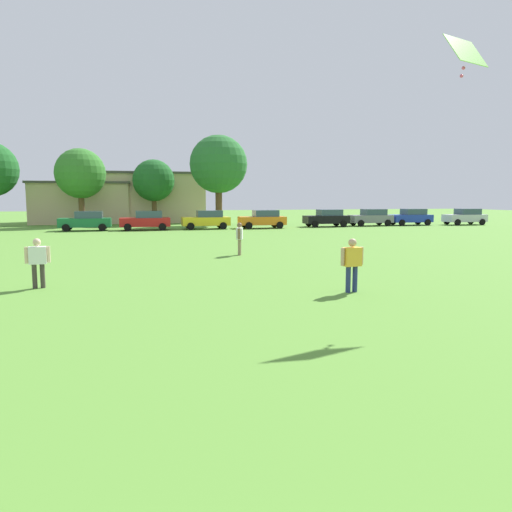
{
  "coord_description": "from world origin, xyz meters",
  "views": [
    {
      "loc": [
        -0.98,
        1.45,
        2.85
      ],
      "look_at": [
        1.38,
        11.19,
        1.64
      ],
      "focal_mm": 34.09,
      "sensor_mm": 36.0,
      "label": 1
    }
  ],
  "objects_px": {
    "parked_car_gray_5": "(371,217)",
    "parked_car_red_1": "(146,220)",
    "parked_car_yellow_2": "(207,220)",
    "tree_far_right": "(218,165)",
    "parked_car_silver_7": "(465,217)",
    "tree_left": "(80,174)",
    "bystander_near_trees": "(240,236)",
    "parked_car_orange_3": "(263,219)",
    "parked_car_black_4": "(327,218)",
    "adult_bystander": "(352,260)",
    "kite": "(466,52)",
    "tree_right": "(154,181)",
    "parked_car_blue_6": "(411,217)",
    "bystander_midfield": "(38,259)",
    "parked_car_green_0": "(86,221)"
  },
  "relations": [
    {
      "from": "parked_car_red_1",
      "to": "tree_left",
      "type": "xyz_separation_m",
      "value": [
        -6.11,
        7.71,
        4.32
      ]
    },
    {
      "from": "parked_car_gray_5",
      "to": "kite",
      "type": "bearing_deg",
      "value": 67.04
    },
    {
      "from": "parked_car_green_0",
      "to": "parked_car_gray_5",
      "type": "relative_size",
      "value": 1.0
    },
    {
      "from": "tree_right",
      "to": "tree_far_right",
      "type": "height_order",
      "value": "tree_far_right"
    },
    {
      "from": "adult_bystander",
      "to": "parked_car_red_1",
      "type": "height_order",
      "value": "parked_car_red_1"
    },
    {
      "from": "parked_car_blue_6",
      "to": "kite",
      "type": "bearing_deg",
      "value": 60.68
    },
    {
      "from": "bystander_near_trees",
      "to": "parked_car_green_0",
      "type": "xyz_separation_m",
      "value": [
        -9.23,
        20.58,
        -0.1
      ]
    },
    {
      "from": "parked_car_yellow_2",
      "to": "tree_far_right",
      "type": "bearing_deg",
      "value": -110.21
    },
    {
      "from": "parked_car_black_4",
      "to": "parked_car_silver_7",
      "type": "xyz_separation_m",
      "value": [
        15.37,
        -0.27,
        0.0
      ]
    },
    {
      "from": "bystander_midfield",
      "to": "tree_left",
      "type": "xyz_separation_m",
      "value": [
        -2.35,
        35.07,
        4.24
      ]
    },
    {
      "from": "parked_car_yellow_2",
      "to": "tree_left",
      "type": "relative_size",
      "value": 0.56
    },
    {
      "from": "parked_car_silver_7",
      "to": "tree_left",
      "type": "bearing_deg",
      "value": -10.24
    },
    {
      "from": "kite",
      "to": "parked_car_gray_5",
      "type": "distance_m",
      "value": 35.91
    },
    {
      "from": "bystander_near_trees",
      "to": "parked_car_gray_5",
      "type": "height_order",
      "value": "parked_car_gray_5"
    },
    {
      "from": "bystander_midfield",
      "to": "parked_car_black_4",
      "type": "bearing_deg",
      "value": -133.38
    },
    {
      "from": "adult_bystander",
      "to": "parked_car_yellow_2",
      "type": "bearing_deg",
      "value": -98.22
    },
    {
      "from": "parked_car_black_4",
      "to": "parked_car_blue_6",
      "type": "distance_m",
      "value": 9.49
    },
    {
      "from": "adult_bystander",
      "to": "bystander_midfield",
      "type": "height_order",
      "value": "adult_bystander"
    },
    {
      "from": "parked_car_black_4",
      "to": "tree_far_right",
      "type": "height_order",
      "value": "tree_far_right"
    },
    {
      "from": "parked_car_orange_3",
      "to": "tree_far_right",
      "type": "distance_m",
      "value": 8.44
    },
    {
      "from": "parked_car_gray_5",
      "to": "tree_right",
      "type": "distance_m",
      "value": 22.94
    },
    {
      "from": "tree_far_right",
      "to": "parked_car_yellow_2",
      "type": "bearing_deg",
      "value": -110.21
    },
    {
      "from": "parked_car_yellow_2",
      "to": "bystander_midfield",
      "type": "bearing_deg",
      "value": 71.69
    },
    {
      "from": "parked_car_gray_5",
      "to": "parked_car_silver_7",
      "type": "distance_m",
      "value": 10.45
    },
    {
      "from": "parked_car_silver_7",
      "to": "adult_bystander",
      "type": "bearing_deg",
      "value": 48.81
    },
    {
      "from": "parked_car_orange_3",
      "to": "parked_car_blue_6",
      "type": "distance_m",
      "value": 16.22
    },
    {
      "from": "tree_far_right",
      "to": "bystander_near_trees",
      "type": "bearing_deg",
      "value": -97.05
    },
    {
      "from": "parked_car_gray_5",
      "to": "tree_left",
      "type": "bearing_deg",
      "value": -12.57
    },
    {
      "from": "kite",
      "to": "parked_car_green_0",
      "type": "height_order",
      "value": "kite"
    },
    {
      "from": "parked_car_orange_3",
      "to": "parked_car_black_4",
      "type": "relative_size",
      "value": 1.0
    },
    {
      "from": "parked_car_green_0",
      "to": "parked_car_yellow_2",
      "type": "distance_m",
      "value": 10.42
    },
    {
      "from": "parked_car_gray_5",
      "to": "parked_car_red_1",
      "type": "bearing_deg",
      "value": 3.54
    },
    {
      "from": "parked_car_green_0",
      "to": "bystander_near_trees",
      "type": "bearing_deg",
      "value": 114.16
    },
    {
      "from": "parked_car_red_1",
      "to": "parked_car_yellow_2",
      "type": "distance_m",
      "value": 5.41
    },
    {
      "from": "parked_car_green_0",
      "to": "tree_left",
      "type": "xyz_separation_m",
      "value": [
        -1.09,
        7.28,
        4.32
      ]
    },
    {
      "from": "parked_car_gray_5",
      "to": "tree_right",
      "type": "height_order",
      "value": "tree_right"
    },
    {
      "from": "parked_car_green_0",
      "to": "parked_car_blue_6",
      "type": "height_order",
      "value": "same"
    },
    {
      "from": "kite",
      "to": "parked_car_red_1",
      "type": "bearing_deg",
      "value": 105.18
    },
    {
      "from": "adult_bystander",
      "to": "tree_right",
      "type": "xyz_separation_m",
      "value": [
        -4.53,
        39.5,
        3.64
      ]
    },
    {
      "from": "parked_car_red_1",
      "to": "tree_far_right",
      "type": "distance_m",
      "value": 10.84
    },
    {
      "from": "parked_car_green_0",
      "to": "parked_car_blue_6",
      "type": "relative_size",
      "value": 1.0
    },
    {
      "from": "parked_car_yellow_2",
      "to": "parked_car_silver_7",
      "type": "bearing_deg",
      "value": -179.22
    },
    {
      "from": "adult_bystander",
      "to": "parked_car_black_4",
      "type": "bearing_deg",
      "value": -119.15
    },
    {
      "from": "tree_far_right",
      "to": "kite",
      "type": "bearing_deg",
      "value": -88.39
    },
    {
      "from": "adult_bystander",
      "to": "parked_car_yellow_2",
      "type": "height_order",
      "value": "parked_car_yellow_2"
    },
    {
      "from": "bystander_near_trees",
      "to": "parked_car_gray_5",
      "type": "bearing_deg",
      "value": -23.57
    },
    {
      "from": "adult_bystander",
      "to": "parked_car_orange_3",
      "type": "xyz_separation_m",
      "value": [
        5.06,
        30.44,
        -0.11
      ]
    },
    {
      "from": "adult_bystander",
      "to": "tree_left",
      "type": "height_order",
      "value": "tree_left"
    },
    {
      "from": "tree_right",
      "to": "tree_far_right",
      "type": "distance_m",
      "value": 7.38
    },
    {
      "from": "bystander_midfield",
      "to": "parked_car_orange_3",
      "type": "height_order",
      "value": "parked_car_orange_3"
    }
  ]
}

